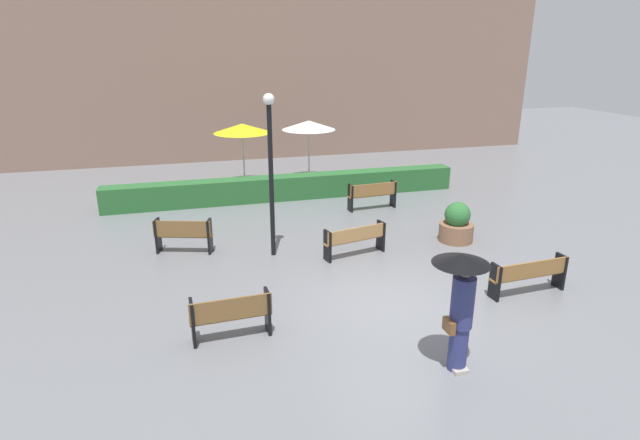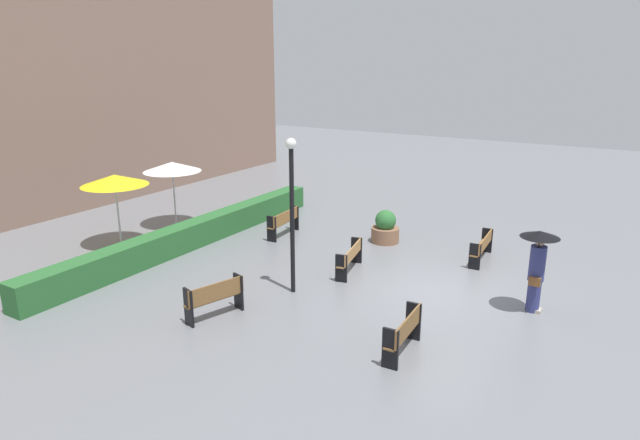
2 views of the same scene
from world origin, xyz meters
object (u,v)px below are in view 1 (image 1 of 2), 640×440
object	(u,v)px
bench_near_left	(231,314)
pedestrian_with_umbrella	(461,298)
bench_far_left	(183,234)
lamp_post	(271,160)
bench_near_right	(530,274)
bench_mid_center	(356,238)
patio_umbrella_yellow	(242,128)
bench_back_row	(373,194)
patio_umbrella_white	(309,125)
planter_pot	(457,224)

from	to	relation	value
bench_near_left	pedestrian_with_umbrella	size ratio (longest dim) A/B	0.72
bench_far_left	pedestrian_with_umbrella	bearing A→B (deg)	-56.44
bench_far_left	lamp_post	world-z (taller)	lamp_post
bench_far_left	bench_near_right	bearing A→B (deg)	-31.39
bench_far_left	bench_near_left	distance (m)	4.64
bench_mid_center	patio_umbrella_yellow	size ratio (longest dim) A/B	0.72
bench_far_left	bench_near_left	world-z (taller)	bench_far_left
bench_far_left	bench_back_row	size ratio (longest dim) A/B	0.89
bench_near_left	pedestrian_with_umbrella	bearing A→B (deg)	-28.68
pedestrian_with_umbrella	patio_umbrella_white	xyz separation A→B (m)	(0.70, 12.93, 0.92)
planter_pot	bench_back_row	bearing A→B (deg)	110.02
bench_near_right	bench_mid_center	distance (m)	4.26
bench_far_left	bench_near_left	xyz separation A→B (m)	(0.78, -4.57, -0.02)
bench_near_right	patio_umbrella_white	world-z (taller)	patio_umbrella_white
patio_umbrella_yellow	lamp_post	bearing A→B (deg)	-91.31
bench_back_row	pedestrian_with_umbrella	size ratio (longest dim) A/B	0.81
pedestrian_with_umbrella	patio_umbrella_white	world-z (taller)	patio_umbrella_white
bench_near_right	planter_pot	distance (m)	3.35
bench_near_left	lamp_post	xyz separation A→B (m)	(1.48, 3.83, 2.01)
bench_back_row	planter_pot	size ratio (longest dim) A/B	1.52
planter_pot	patio_umbrella_yellow	distance (m)	9.13
pedestrian_with_umbrella	lamp_post	size ratio (longest dim) A/B	0.51
bench_back_row	pedestrian_with_umbrella	world-z (taller)	pedestrian_with_umbrella
pedestrian_with_umbrella	patio_umbrella_white	distance (m)	12.99
patio_umbrella_yellow	patio_umbrella_white	bearing A→B (deg)	1.55
planter_pot	patio_umbrella_white	distance (m)	8.08
bench_near_right	bench_far_left	bearing A→B (deg)	148.61
bench_back_row	bench_mid_center	distance (m)	4.11
patio_umbrella_yellow	bench_near_left	bearing A→B (deg)	-98.55
bench_mid_center	lamp_post	distance (m)	2.96
bench_back_row	bench_mid_center	size ratio (longest dim) A/B	0.97
bench_mid_center	lamp_post	size ratio (longest dim) A/B	0.42
bench_near_left	bench_mid_center	distance (m)	4.75
bench_mid_center	patio_umbrella_yellow	distance (m)	8.17
lamp_post	patio_umbrella_white	bearing A→B (deg)	68.89
bench_back_row	bench_near_right	size ratio (longest dim) A/B	0.91
bench_far_left	patio_umbrella_yellow	distance (m)	7.01
planter_pot	bench_near_right	bearing A→B (deg)	-91.87
lamp_post	patio_umbrella_white	world-z (taller)	lamp_post
bench_back_row	bench_near_right	world-z (taller)	bench_back_row
bench_near_right	lamp_post	xyz separation A→B (m)	(-5.03, 3.70, 2.04)
bench_near_left	patio_umbrella_white	distance (m)	11.91
planter_pot	bench_near_left	bearing A→B (deg)	-152.29
bench_far_left	bench_near_right	size ratio (longest dim) A/B	0.82
bench_near_left	bench_mid_center	world-z (taller)	bench_near_left
pedestrian_with_umbrella	planter_pot	world-z (taller)	pedestrian_with_umbrella
bench_back_row	pedestrian_with_umbrella	xyz separation A→B (m)	(-1.85, -8.78, 0.80)
bench_near_right	lamp_post	size ratio (longest dim) A/B	0.45
bench_far_left	bench_mid_center	world-z (taller)	bench_far_left
planter_pot	lamp_post	distance (m)	5.54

